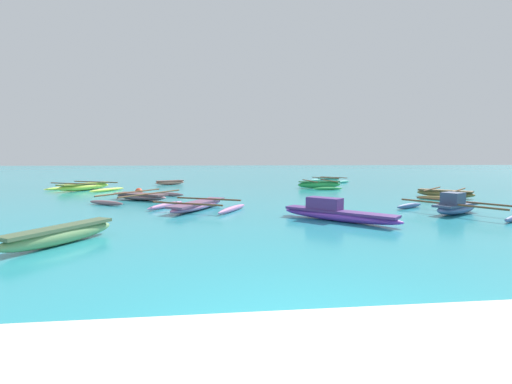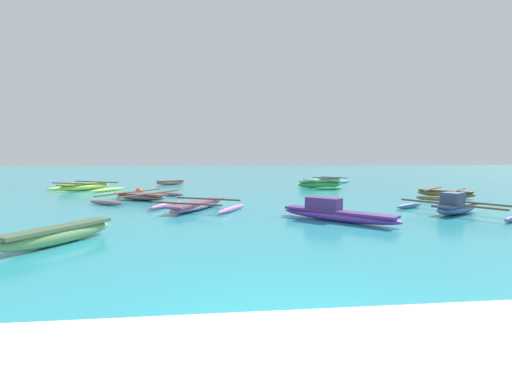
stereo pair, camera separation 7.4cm
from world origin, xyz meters
name	(u,v)px [view 2 (the right image)]	position (x,y,z in m)	size (l,w,h in m)	color
ground_plane	(322,368)	(0.00, 0.00, 0.00)	(240.00, 240.00, 0.00)	teal
moored_boat_0	(85,186)	(-9.63, 20.03, 0.25)	(4.83, 4.34, 0.53)	#C8E54B
moored_boat_1	(171,182)	(-4.87, 24.51, 0.19)	(2.28, 1.49, 0.34)	#E9816D
moored_boat_2	(197,205)	(-1.86, 10.60, 0.17)	(3.92, 3.62, 0.37)	#B771AB
moored_boat_3	(330,180)	(8.66, 26.28, 0.20)	(3.23, 3.56, 0.44)	#3FB8A1
moored_boat_4	(335,213)	(2.72, 7.58, 0.26)	(3.25, 3.30, 0.72)	purple
moored_boat_5	(320,185)	(5.89, 20.01, 0.25)	(3.13, 3.31, 0.55)	green
moored_boat_6	(445,193)	(10.74, 13.67, 0.21)	(3.70, 3.60, 0.44)	olive
moored_boat_7	(141,196)	(-4.83, 14.15, 0.18)	(3.97, 4.75, 0.38)	gray
moored_boat_8	(456,207)	(7.52, 8.47, 0.26)	(3.37, 4.16, 0.80)	#4E6AA4
moored_boat_9	(60,234)	(-4.67, 5.28, 0.24)	(1.82, 2.70, 0.42)	#759E63
mooring_buoy_1	(139,192)	(-5.44, 16.45, 0.20)	(0.41, 0.41, 0.41)	#E54C2D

